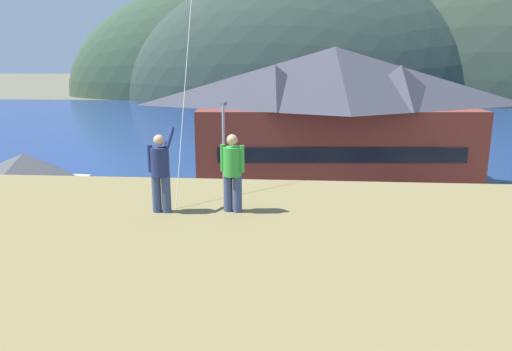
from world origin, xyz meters
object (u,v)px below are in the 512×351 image
Objects in this scene: wharf_dock at (251,154)px; parked_car_back_row_left at (457,249)px; parked_car_mid_row_far at (206,280)px; parked_car_front_row_end at (123,226)px; parked_car_front_row_silver at (328,284)px; parking_light_pole at (224,158)px; person_companion at (232,171)px; parked_car_lone_by_shed at (83,292)px; moored_boat_wharfside at (220,147)px; parked_car_back_row_right at (326,234)px; storage_shed_waterside at (284,154)px; harbor_lodge at (333,115)px; person_kite_flyer at (160,170)px; storage_shed_near_lot at (27,193)px.

parked_car_back_row_left reaches higher than wharf_dock.
parked_car_front_row_end is (-5.89, 6.44, 0.00)m from parked_car_mid_row_far.
parking_light_pole reaches higher than parked_car_front_row_silver.
parking_light_pole is 18.52m from person_companion.
parked_car_back_row_left is 17.53m from person_companion.
parked_car_lone_by_shed is at bearing -160.39° from parked_car_back_row_left.
parked_car_mid_row_far is 0.56× the size of parking_light_pole.
moored_boat_wharfside is 1.79× the size of parked_car_back_row_right.
storage_shed_waterside is 24.04m from parked_car_lone_by_shed.
harbor_lodge is 29.29m from person_kite_flyer.
harbor_lodge is 5.30× the size of parked_car_lone_by_shed.
parked_car_back_row_left is (5.14, -15.39, -4.88)m from harbor_lodge.
parked_car_back_row_left is (16.29, -29.20, 0.34)m from moored_boat_wharfside.
storage_shed_waterside is 0.67× the size of moored_boat_wharfside.
harbor_lodge is 5.22× the size of parked_car_back_row_right.
parking_light_pole reaches higher than parked_car_mid_row_far.
person_companion is at bearing -90.98° from storage_shed_waterside.
person_companion is at bearing -80.83° from moored_boat_wharfside.
person_kite_flyer is (-4.70, -14.95, 6.85)m from parked_car_back_row_right.
moored_boat_wharfside is 1.81× the size of parked_car_front_row_end.
wharf_dock is 6.60× the size of person_kite_flyer.
storage_shed_near_lot is 24.03m from parked_car_back_row_left.
parked_car_front_row_silver is 11.43m from parking_light_pole.
wharf_dock is 41.49m from person_companion.
harbor_lodge is 21.45m from parked_car_mid_row_far.
parking_light_pole is at bearing 28.21° from parked_car_front_row_end.
moored_boat_wharfside is 1.84× the size of parked_car_back_row_left.
storage_shed_waterside is 12.59m from parking_light_pole.
person_companion is (-2.85, -8.67, 6.83)m from parked_car_front_row_silver.
harbor_lodge is at bearing 108.46° from parked_car_back_row_left.
parked_car_back_row_left is at bearing -21.74° from parking_light_pole.
person_kite_flyer is at bearing -87.65° from wharf_dock.
person_companion is at bearing -61.51° from parked_car_front_row_end.
person_kite_flyer reaches higher than parked_car_front_row_end.
parked_car_front_row_end is at bearing -92.88° from moored_boat_wharfside.
parked_car_back_row_left is at bearing 33.71° from parked_car_front_row_silver.
storage_shed_near_lot is 0.53× the size of wharf_dock.
person_kite_flyer reaches higher than parked_car_front_row_silver.
person_companion reaches higher than parking_light_pole.
wharf_dock is at bearing -24.23° from moored_boat_wharfside.
wharf_dock is 1.58× the size of moored_boat_wharfside.
parked_car_front_row_end and parked_car_back_row_left have the same top height.
storage_shed_waterside is 15.43m from parked_car_back_row_right.
parked_car_back_row_left is (23.77, -3.17, -1.49)m from storage_shed_near_lot.
wharf_dock is 26.65m from parked_car_back_row_right.
storage_shed_near_lot is 18.82m from parked_car_front_row_silver.
parked_car_back_row_left is at bearing -15.18° from parked_car_back_row_right.
person_companion is at bearing -81.07° from parking_light_pole.
parked_car_back_row_left is at bearing -6.53° from parked_car_front_row_end.
person_companion reaches higher than parked_car_lone_by_shed.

